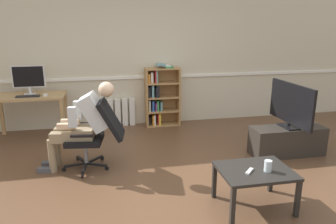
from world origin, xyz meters
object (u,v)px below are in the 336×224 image
at_px(computer_desk, 29,102).
at_px(bookshelf, 160,96).
at_px(tv_stand, 287,141).
at_px(spare_remote, 249,171).
at_px(drinking_glass, 268,166).
at_px(radiator, 114,113).
at_px(computer_mouse, 46,95).
at_px(person_seated, 82,123).
at_px(coffee_table, 255,174).
at_px(office_chair, 97,132).
at_px(imac_monitor, 29,78).
at_px(keyboard, 28,96).
at_px(tv_screen, 291,105).

xyz_separation_m(computer_desk, bookshelf, (2.28, 0.29, -0.08)).
height_order(bookshelf, tv_stand, bookshelf).
xyz_separation_m(computer_desk, spare_remote, (2.67, -2.80, -0.20)).
bearing_deg(bookshelf, drinking_glass, -79.40).
bearing_deg(radiator, spare_remote, -68.49).
relative_size(computer_mouse, bookshelf, 0.08).
height_order(person_seated, coffee_table, person_seated).
distance_m(office_chair, tv_stand, 2.80).
distance_m(person_seated, drinking_glass, 2.39).
xyz_separation_m(office_chair, tv_stand, (2.78, -0.09, -0.30)).
xyz_separation_m(imac_monitor, bookshelf, (2.26, 0.21, -0.47)).
height_order(radiator, person_seated, person_seated).
xyz_separation_m(imac_monitor, office_chair, (1.10, -1.52, -0.52)).
relative_size(computer_mouse, spare_remote, 0.67).
xyz_separation_m(tv_stand, spare_remote, (-1.22, -1.28, 0.23)).
distance_m(computer_desk, bookshelf, 2.30).
relative_size(keyboard, person_seated, 0.31).
bearing_deg(spare_remote, imac_monitor, -3.08).
xyz_separation_m(computer_desk, office_chair, (1.11, -1.44, -0.13)).
height_order(tv_stand, tv_screen, tv_screen).
distance_m(imac_monitor, keyboard, 0.35).
bearing_deg(person_seated, computer_mouse, -145.07).
distance_m(tv_screen, drinking_glass, 1.68).
xyz_separation_m(office_chair, coffee_table, (1.64, -1.32, -0.14)).
relative_size(computer_desk, person_seated, 0.98).
xyz_separation_m(keyboard, spare_remote, (2.65, -2.66, -0.32)).
bearing_deg(tv_screen, computer_mouse, 66.16).
relative_size(imac_monitor, radiator, 0.67).
xyz_separation_m(tv_screen, coffee_table, (-1.14, -1.23, -0.39)).
bearing_deg(tv_screen, spare_remote, 133.61).
xyz_separation_m(computer_mouse, spare_remote, (2.38, -2.68, -0.33)).
relative_size(person_seated, tv_stand, 1.09).
height_order(keyboard, tv_screen, tv_screen).
bearing_deg(coffee_table, computer_desk, 134.95).
relative_size(office_chair, person_seated, 0.80).
bearing_deg(coffee_table, spare_remote, -153.43).
relative_size(computer_mouse, drinking_glass, 0.84).
bearing_deg(computer_desk, bookshelf, 7.21).
distance_m(tv_stand, tv_screen, 0.56).
relative_size(keyboard, office_chair, 0.39).
height_order(keyboard, computer_mouse, computer_mouse).
height_order(imac_monitor, person_seated, imac_monitor).
relative_size(imac_monitor, drinking_glass, 4.44).
height_order(computer_desk, spare_remote, computer_desk).
bearing_deg(bookshelf, coffee_table, -81.13).
relative_size(computer_mouse, tv_stand, 0.09).
height_order(computer_desk, person_seated, person_seated).
xyz_separation_m(bookshelf, drinking_glass, (0.58, -3.11, -0.07)).
distance_m(bookshelf, radiator, 0.93).
distance_m(bookshelf, office_chair, 2.08).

